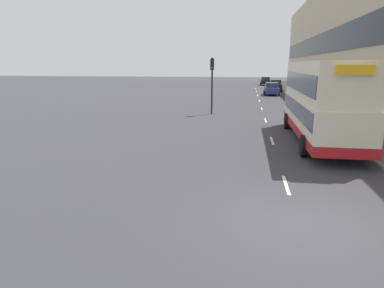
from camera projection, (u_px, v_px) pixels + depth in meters
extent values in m
plane|color=#38383D|center=(298.00, 222.00, 9.19)|extent=(220.00, 220.00, 0.00)
cube|color=gray|center=(308.00, 96.00, 45.21)|extent=(5.00, 93.00, 0.14)
cube|color=#C6B793|center=(346.00, 34.00, 42.82)|extent=(3.00, 93.00, 15.85)
cube|color=black|center=(332.00, 40.00, 43.23)|extent=(0.12, 89.28, 2.85)
cube|color=silver|center=(286.00, 185.00, 12.04)|extent=(0.12, 2.00, 0.01)
cube|color=silver|center=(272.00, 141.00, 19.02)|extent=(0.12, 2.00, 0.01)
cube|color=silver|center=(265.00, 120.00, 25.99)|extent=(0.12, 2.00, 0.01)
cube|color=silver|center=(262.00, 108.00, 32.97)|extent=(0.12, 2.00, 0.01)
cube|color=silver|center=(259.00, 101.00, 39.95)|extent=(0.12, 2.00, 0.01)
cube|color=silver|center=(258.00, 95.00, 46.92)|extent=(0.12, 2.00, 0.01)
cube|color=silver|center=(256.00, 91.00, 53.90)|extent=(0.12, 2.00, 0.01)
cube|color=silver|center=(255.00, 88.00, 60.87)|extent=(0.12, 2.00, 0.01)
cylinder|color=#4C4C51|center=(365.00, 118.00, 18.46)|extent=(0.10, 0.10, 2.40)
cube|color=beige|center=(320.00, 116.00, 18.54)|extent=(2.55, 10.97, 1.85)
cube|color=beige|center=(323.00, 80.00, 18.11)|extent=(2.50, 10.64, 1.95)
cube|color=#B2191E|center=(319.00, 128.00, 18.70)|extent=(2.58, 11.02, 0.45)
cube|color=#2D3847|center=(320.00, 109.00, 18.46)|extent=(2.58, 10.31, 0.81)
cube|color=#2D3847|center=(323.00, 82.00, 18.14)|extent=(2.55, 10.31, 0.94)
cube|color=yellow|center=(355.00, 70.00, 12.72)|extent=(1.40, 0.08, 0.36)
cylinder|color=black|center=(287.00, 121.00, 22.54)|extent=(0.30, 1.00, 1.00)
cylinder|color=black|center=(327.00, 122.00, 22.15)|extent=(0.30, 1.00, 1.00)
cylinder|color=black|center=(304.00, 146.00, 15.68)|extent=(0.30, 1.00, 1.00)
cylinder|color=black|center=(363.00, 148.00, 15.29)|extent=(0.30, 1.00, 1.00)
cube|color=black|center=(265.00, 82.00, 69.74)|extent=(1.80, 3.85, 0.76)
cube|color=#2D3847|center=(266.00, 78.00, 69.40)|extent=(1.59, 1.85, 0.63)
cylinder|color=black|center=(261.00, 83.00, 71.11)|extent=(0.20, 0.60, 0.60)
cylinder|color=black|center=(269.00, 84.00, 70.84)|extent=(0.20, 0.60, 0.60)
cylinder|color=black|center=(261.00, 84.00, 68.82)|extent=(0.20, 0.60, 0.60)
cylinder|color=black|center=(270.00, 84.00, 68.54)|extent=(0.20, 0.60, 0.60)
cube|color=black|center=(275.00, 87.00, 54.19)|extent=(1.74, 4.53, 0.85)
cube|color=#2D3847|center=(276.00, 82.00, 53.80)|extent=(1.53, 2.18, 0.69)
cylinder|color=black|center=(269.00, 89.00, 55.77)|extent=(0.20, 0.60, 0.60)
cylinder|color=black|center=(280.00, 89.00, 55.51)|extent=(0.20, 0.60, 0.60)
cylinder|color=black|center=(270.00, 90.00, 53.07)|extent=(0.20, 0.60, 0.60)
cylinder|color=black|center=(282.00, 90.00, 52.80)|extent=(0.20, 0.60, 0.60)
cube|color=navy|center=(271.00, 90.00, 47.34)|extent=(1.81, 4.28, 0.78)
cube|color=#2D3847|center=(272.00, 85.00, 46.98)|extent=(1.59, 2.06, 0.64)
cylinder|color=black|center=(264.00, 92.00, 48.85)|extent=(0.20, 0.60, 0.60)
cylinder|color=black|center=(277.00, 92.00, 48.57)|extent=(0.20, 0.60, 0.60)
cylinder|color=black|center=(265.00, 94.00, 46.29)|extent=(0.20, 0.60, 0.60)
cylinder|color=black|center=(279.00, 94.00, 46.02)|extent=(0.20, 0.60, 0.60)
cylinder|color=black|center=(212.00, 86.00, 28.76)|extent=(0.14, 0.14, 4.70)
cube|color=black|center=(212.00, 64.00, 28.30)|extent=(0.30, 0.24, 0.90)
sphere|color=#2D2D2D|center=(212.00, 61.00, 28.12)|extent=(0.16, 0.16, 0.16)
sphere|color=#2D2D2D|center=(212.00, 64.00, 28.19)|extent=(0.16, 0.16, 0.16)
sphere|color=#19D84C|center=(212.00, 68.00, 28.25)|extent=(0.16, 0.16, 0.16)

